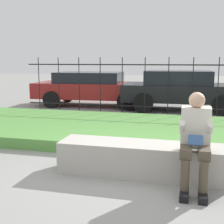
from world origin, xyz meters
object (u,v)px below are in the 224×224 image
at_px(car_parked_center, 181,89).
at_px(car_parked_left, 93,87).
at_px(stone_bench, 142,161).
at_px(person_seated_reader, 195,137).

bearing_deg(car_parked_center, car_parked_left, 171.94).
relative_size(car_parked_left, car_parked_center, 1.09).
xyz_separation_m(stone_bench, car_parked_center, (0.33, 6.33, 0.51)).
distance_m(car_parked_left, car_parked_center, 3.23).
height_order(stone_bench, person_seated_reader, person_seated_reader).
bearing_deg(car_parked_left, stone_bench, -69.72).
bearing_deg(stone_bench, car_parked_center, 86.97).
xyz_separation_m(person_seated_reader, car_parked_left, (-3.63, 6.97, -0.02)).
distance_m(person_seated_reader, car_parked_left, 7.85).
height_order(person_seated_reader, car_parked_center, car_parked_center).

